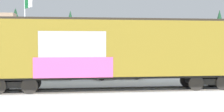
% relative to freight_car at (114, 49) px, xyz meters
% --- Properties ---
extents(ground_plane, '(260.00, 260.00, 0.00)m').
position_rel_freight_car_xyz_m(ground_plane, '(-1.06, 0.00, -2.45)').
color(ground_plane, silver).
extents(track, '(60.02, 3.24, 0.08)m').
position_rel_freight_car_xyz_m(track, '(-1.46, -0.03, -2.41)').
color(track, '#4C4742').
rests_on(track, ground_plane).
extents(freight_car, '(16.37, 3.42, 4.32)m').
position_rel_freight_car_xyz_m(freight_car, '(0.00, 0.00, 0.00)').
color(freight_car, olive).
rests_on(freight_car, ground_plane).
extents(flagpole, '(1.06, 1.45, 7.59)m').
position_rel_freight_car_xyz_m(flagpole, '(-7.40, 12.43, 2.66)').
color(flagpole, silver).
rests_on(flagpole, ground_plane).
extents(hillside, '(155.76, 40.19, 13.65)m').
position_rel_freight_car_xyz_m(hillside, '(-1.14, 79.34, 2.03)').
color(hillside, silver).
rests_on(hillside, ground_plane).
extents(parked_car_black, '(4.38, 2.22, 1.72)m').
position_rel_freight_car_xyz_m(parked_car_black, '(-4.38, 6.03, -1.59)').
color(parked_car_black, black).
rests_on(parked_car_black, ground_plane).
extents(parked_car_white, '(4.36, 2.30, 1.71)m').
position_rel_freight_car_xyz_m(parked_car_white, '(0.79, 5.83, -1.60)').
color(parked_car_white, silver).
rests_on(parked_car_white, ground_plane).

